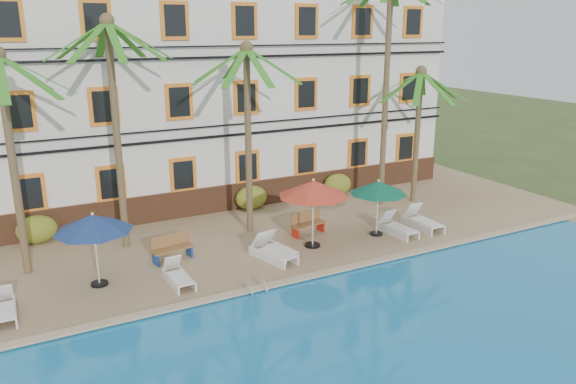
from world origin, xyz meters
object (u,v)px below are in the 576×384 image
umbrella_red (313,189)px  lounger_a (4,309)px  palm_c (248,112)px  lounger_c (273,251)px  palm_e (418,114)px  lounger_f (422,221)px  palm_d (387,62)px  palm_a (8,132)px  umbrella_blue (93,223)px  pool_ladder (255,291)px  umbrella_green (378,188)px  bench_right (307,223)px  lounger_d (276,248)px  bench_left (172,247)px  lounger_b (178,276)px  lounger_e (397,227)px  palm_b (114,104)px

umbrella_red → lounger_a: 10.68m
palm_c → lounger_c: (-0.50, -3.08, -4.53)m
palm_e → lounger_f: bearing=-124.6°
palm_d → lounger_c: 10.23m
palm_d → lounger_f: 7.09m
palm_c → lounger_c: size_ratio=3.62×
palm_a → palm_d: size_ratio=0.71×
umbrella_blue → pool_ladder: size_ratio=3.29×
umbrella_green → bench_right: size_ratio=1.46×
palm_e → lounger_f: (-2.13, -3.09, -3.84)m
bench_right → lounger_d: bearing=-146.7°
pool_ladder → palm_a: bearing=141.9°
umbrella_red → bench_right: umbrella_red is taller
umbrella_green → bench_left: 8.18m
lounger_d → bench_right: 2.45m
lounger_d → lounger_f: size_ratio=0.92×
lounger_c → bench_right: bench_right is taller
lounger_b → bench_left: size_ratio=1.11×
palm_a → lounger_d: size_ratio=4.05×
palm_c → lounger_a: size_ratio=4.37×
umbrella_green → lounger_e: (0.76, -0.32, -1.66)m
lounger_b → lounger_c: (3.57, 0.34, 0.04)m
lounger_d → bench_right: (2.04, 1.34, 0.20)m
lounger_f → palm_d: bearing=82.0°
pool_ladder → palm_c: bearing=67.6°
palm_d → pool_ladder: 12.35m
palm_a → pool_ladder: bearing=-38.1°
palm_d → lounger_e: 7.37m
bench_right → pool_ladder: bench_right is taller
palm_c → lounger_c: 5.50m
lounger_f → bench_right: lounger_f is taller
bench_left → umbrella_blue: bearing=-161.2°
palm_e → bench_right: 7.75m
palm_a → palm_e: palm_a is taller
lounger_b → lounger_e: bearing=1.9°
palm_b → lounger_e: 11.69m
palm_e → umbrella_blue: size_ratio=2.58×
palm_b → lounger_b: size_ratio=4.89×
palm_c → umbrella_green: (4.25, -2.79, -2.89)m
palm_e → umbrella_green: palm_e is taller
palm_a → lounger_f: bearing=-10.8°
palm_e → lounger_c: 10.29m
palm_b → bench_right: size_ratio=5.39×
lounger_c → lounger_f: size_ratio=1.03×
pool_ladder → lounger_d: bearing=50.5°
palm_e → palm_c: bearing=-179.6°
bench_right → pool_ladder: 5.41m
palm_e → umbrella_red: 7.86m
palm_a → lounger_b: (4.22, -3.18, -4.53)m
lounger_c → lounger_b: bearing=-174.5°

